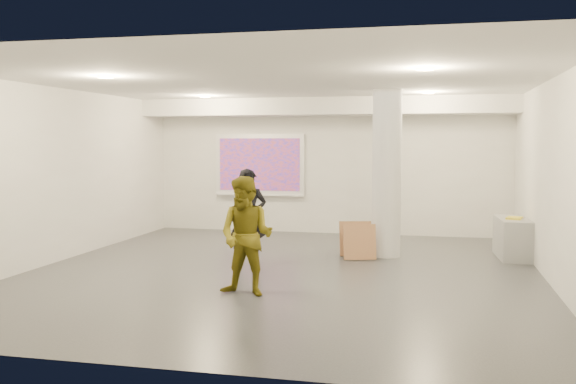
% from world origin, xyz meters
% --- Properties ---
extents(floor, '(8.00, 9.00, 0.01)m').
position_xyz_m(floor, '(0.00, 0.00, 0.00)').
color(floor, '#37393E').
rests_on(floor, ground).
extents(ceiling, '(8.00, 9.00, 0.01)m').
position_xyz_m(ceiling, '(0.00, 0.00, 3.00)').
color(ceiling, white).
rests_on(ceiling, floor).
extents(wall_back, '(8.00, 0.01, 3.00)m').
position_xyz_m(wall_back, '(0.00, 4.50, 1.50)').
color(wall_back, silver).
rests_on(wall_back, floor).
extents(wall_front, '(8.00, 0.01, 3.00)m').
position_xyz_m(wall_front, '(0.00, -4.50, 1.50)').
color(wall_front, silver).
rests_on(wall_front, floor).
extents(wall_left, '(0.01, 9.00, 3.00)m').
position_xyz_m(wall_left, '(-4.00, 0.00, 1.50)').
color(wall_left, silver).
rests_on(wall_left, floor).
extents(wall_right, '(0.01, 9.00, 3.00)m').
position_xyz_m(wall_right, '(4.00, 0.00, 1.50)').
color(wall_right, silver).
rests_on(wall_right, floor).
extents(soffit_band, '(8.00, 1.10, 0.36)m').
position_xyz_m(soffit_band, '(0.00, 3.95, 2.82)').
color(soffit_band, silver).
rests_on(soffit_band, ceiling).
extents(downlight_nw, '(0.22, 0.22, 0.02)m').
position_xyz_m(downlight_nw, '(-2.20, 2.50, 2.98)').
color(downlight_nw, '#FFCB83').
rests_on(downlight_nw, ceiling).
extents(downlight_ne, '(0.22, 0.22, 0.02)m').
position_xyz_m(downlight_ne, '(2.20, 2.50, 2.98)').
color(downlight_ne, '#FFCB83').
rests_on(downlight_ne, ceiling).
extents(downlight_sw, '(0.22, 0.22, 0.02)m').
position_xyz_m(downlight_sw, '(-2.20, -1.50, 2.98)').
color(downlight_sw, '#FFCB83').
rests_on(downlight_sw, ceiling).
extents(downlight_se, '(0.22, 0.22, 0.02)m').
position_xyz_m(downlight_se, '(2.20, -1.50, 2.98)').
color(downlight_se, '#FFCB83').
rests_on(downlight_se, ceiling).
extents(column, '(0.52, 0.52, 3.00)m').
position_xyz_m(column, '(1.50, 1.80, 1.50)').
color(column, silver).
rests_on(column, floor).
extents(projection_screen, '(2.10, 0.13, 1.42)m').
position_xyz_m(projection_screen, '(-1.60, 4.45, 1.53)').
color(projection_screen, white).
rests_on(projection_screen, wall_back).
extents(credenza, '(0.58, 1.25, 0.71)m').
position_xyz_m(credenza, '(3.72, 2.14, 0.36)').
color(credenza, gray).
rests_on(credenza, floor).
extents(papers_stack, '(0.32, 0.38, 0.02)m').
position_xyz_m(papers_stack, '(3.76, 2.19, 0.72)').
color(papers_stack, white).
rests_on(papers_stack, credenza).
extents(postit_pad, '(0.33, 0.39, 0.03)m').
position_xyz_m(postit_pad, '(3.73, 2.04, 0.73)').
color(postit_pad, yellow).
rests_on(postit_pad, credenza).
extents(cardboard_back, '(0.62, 0.35, 0.63)m').
position_xyz_m(cardboard_back, '(0.96, 1.73, 0.31)').
color(cardboard_back, '#9C6D46').
rests_on(cardboard_back, floor).
extents(cardboard_front, '(0.59, 0.33, 0.63)m').
position_xyz_m(cardboard_front, '(1.08, 1.35, 0.31)').
color(cardboard_front, '#9C6D46').
rests_on(cardboard_front, floor).
extents(woman, '(0.68, 0.54, 1.63)m').
position_xyz_m(woman, '(-0.65, 0.31, 0.81)').
color(woman, black).
rests_on(woman, floor).
extents(man, '(0.86, 0.71, 1.61)m').
position_xyz_m(man, '(-0.11, -1.60, 0.80)').
color(man, olive).
rests_on(man, floor).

